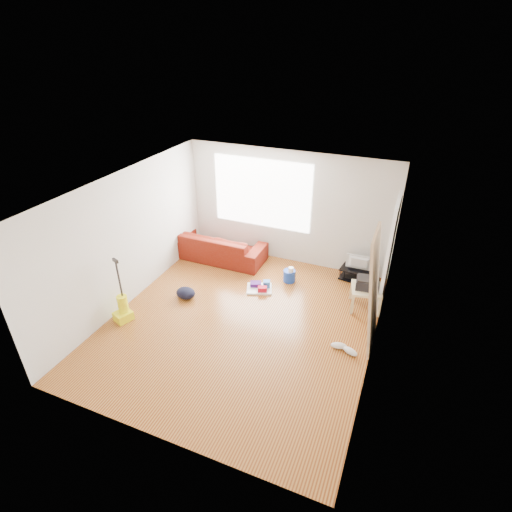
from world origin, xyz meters
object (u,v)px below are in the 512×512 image
at_px(side_table, 366,291).
at_px(backpack, 186,297).
at_px(sofa, 219,258).
at_px(tv_stand, 357,274).
at_px(vacuum, 123,309).
at_px(bucket, 289,281).
at_px(cleaning_tray, 260,287).

relative_size(side_table, backpack, 1.64).
relative_size(sofa, side_table, 3.33).
relative_size(sofa, backpack, 5.45).
relative_size(tv_stand, vacuum, 0.59).
xyz_separation_m(sofa, bucket, (1.79, -0.30, 0.00)).
distance_m(sofa, backpack, 1.64).
bearing_deg(tv_stand, backpack, -139.17).
bearing_deg(bucket, sofa, 170.38).
xyz_separation_m(bucket, cleaning_tray, (-0.44, -0.52, 0.05)).
bearing_deg(side_table, tv_stand, 108.59).
distance_m(sofa, bucket, 1.81).
distance_m(side_table, bucket, 1.66).
bearing_deg(cleaning_tray, tv_stand, 32.30).
bearing_deg(sofa, backpack, 93.69).
relative_size(tv_stand, side_table, 1.15).
distance_m(tv_stand, side_table, 0.97).
relative_size(side_table, vacuum, 0.52).
bearing_deg(backpack, vacuum, -123.58).
bearing_deg(vacuum, bucket, 66.05).
xyz_separation_m(sofa, cleaning_tray, (1.34, -0.83, 0.05)).
distance_m(side_table, cleaning_tray, 2.07).
bearing_deg(sofa, cleaning_tray, 148.44).
xyz_separation_m(cleaning_tray, vacuum, (-1.92, -1.82, 0.17)).
distance_m(bucket, vacuum, 3.33).
bearing_deg(side_table, backpack, -162.69).
bearing_deg(side_table, sofa, 169.56).
xyz_separation_m(side_table, cleaning_tray, (-2.03, -0.20, -0.31)).
distance_m(bucket, backpack, 2.15).
bearing_deg(tv_stand, bucket, -148.01).
xyz_separation_m(side_table, vacuum, (-3.95, -2.02, -0.14)).
relative_size(bucket, vacuum, 0.21).
relative_size(cleaning_tray, backpack, 1.56).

